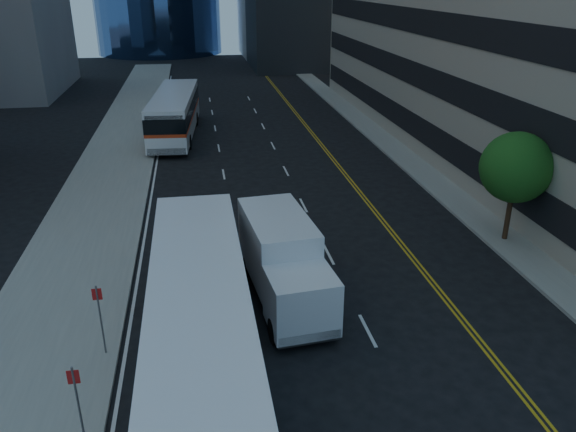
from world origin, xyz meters
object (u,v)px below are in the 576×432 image
object	(u,v)px
bus_front	(200,320)
box_truck	(284,262)
bus_rear	(175,113)
street_tree	(516,168)

from	to	relation	value
bus_front	box_truck	xyz separation A→B (m)	(3.17, 3.72, -0.20)
bus_front	box_truck	world-z (taller)	bus_front
bus_front	bus_rear	distance (m)	29.28
bus_rear	box_truck	xyz separation A→B (m)	(4.51, -25.53, -0.16)
street_tree	bus_front	distance (m)	16.08
bus_front	box_truck	bearing A→B (deg)	49.38
street_tree	bus_rear	size ratio (longest dim) A/B	0.39
bus_front	box_truck	size ratio (longest dim) A/B	1.95
bus_front	bus_rear	xyz separation A→B (m)	(-1.34, 29.25, -0.03)
bus_front	bus_rear	size ratio (longest dim) A/B	1.01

